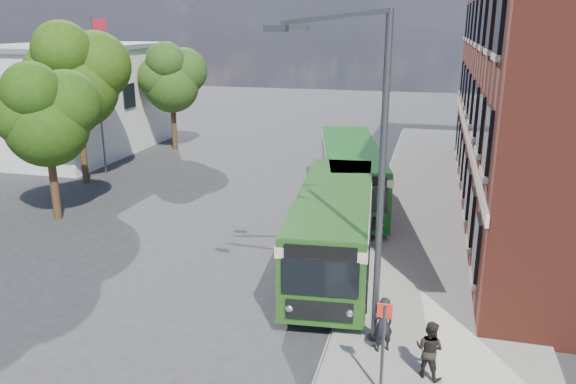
# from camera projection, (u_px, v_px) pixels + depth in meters

# --- Properties ---
(ground) EXTENTS (120.00, 120.00, 0.00)m
(ground) POSITION_uv_depth(u_px,v_px,m) (224.00, 293.00, 18.75)
(ground) COLOR #2C2C2E
(ground) RESTS_ON ground
(pavement) EXTENTS (6.00, 48.00, 0.15)m
(pavement) POSITION_uv_depth(u_px,v_px,m) (440.00, 228.00, 24.46)
(pavement) COLOR gray
(pavement) RESTS_ON ground
(kerb_line) EXTENTS (0.12, 48.00, 0.01)m
(kerb_line) POSITION_uv_depth(u_px,v_px,m) (370.00, 224.00, 25.22)
(kerb_line) COLOR beige
(kerb_line) RESTS_ON ground
(white_building) EXTENTS (9.40, 13.40, 7.30)m
(white_building) POSITION_uv_depth(u_px,v_px,m) (70.00, 99.00, 38.71)
(white_building) COLOR silver
(white_building) RESTS_ON ground
(flagpole) EXTENTS (0.95, 0.10, 9.00)m
(flagpole) POSITION_uv_depth(u_px,v_px,m) (99.00, 90.00, 32.37)
(flagpole) COLOR #3D4043
(flagpole) RESTS_ON ground
(street_lamp) EXTENTS (2.96, 2.38, 9.00)m
(street_lamp) POSITION_uv_depth(u_px,v_px,m) (367.00, 181.00, 14.35)
(street_lamp) COLOR #3D4043
(street_lamp) RESTS_ON ground
(bus_stop_sign) EXTENTS (0.35, 0.08, 2.52)m
(bus_stop_sign) POSITION_uv_depth(u_px,v_px,m) (383.00, 343.00, 13.08)
(bus_stop_sign) COLOR #3D4043
(bus_stop_sign) RESTS_ON ground
(bus_front) EXTENTS (3.47, 9.92, 3.02)m
(bus_front) POSITION_uv_depth(u_px,v_px,m) (334.00, 223.00, 19.99)
(bus_front) COLOR #224C18
(bus_front) RESTS_ON ground
(bus_rear) EXTENTS (4.80, 10.89, 3.02)m
(bus_rear) POSITION_uv_depth(u_px,v_px,m) (351.00, 169.00, 27.30)
(bus_rear) COLOR #135517
(bus_rear) RESTS_ON ground
(pedestrian_a) EXTENTS (0.69, 0.63, 1.58)m
(pedestrian_a) POSITION_uv_depth(u_px,v_px,m) (383.00, 324.00, 15.00)
(pedestrian_a) COLOR black
(pedestrian_a) RESTS_ON pavement
(pedestrian_b) EXTENTS (0.91, 0.82, 1.53)m
(pedestrian_b) POSITION_uv_depth(u_px,v_px,m) (429.00, 349.00, 13.90)
(pedestrian_b) COLOR black
(pedestrian_b) RESTS_ON pavement
(tree_left) EXTENTS (4.25, 4.04, 7.17)m
(tree_left) POSITION_uv_depth(u_px,v_px,m) (46.00, 114.00, 24.44)
(tree_left) COLOR #3A2815
(tree_left) RESTS_ON ground
(tree_mid) EXTENTS (5.24, 4.98, 8.85)m
(tree_mid) POSITION_uv_depth(u_px,v_px,m) (75.00, 75.00, 29.93)
(tree_mid) COLOR #3A2815
(tree_mid) RESTS_ON ground
(tree_right) EXTENTS (4.45, 4.23, 7.51)m
(tree_right) POSITION_uv_depth(u_px,v_px,m) (172.00, 77.00, 38.74)
(tree_right) COLOR #3A2815
(tree_right) RESTS_ON ground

